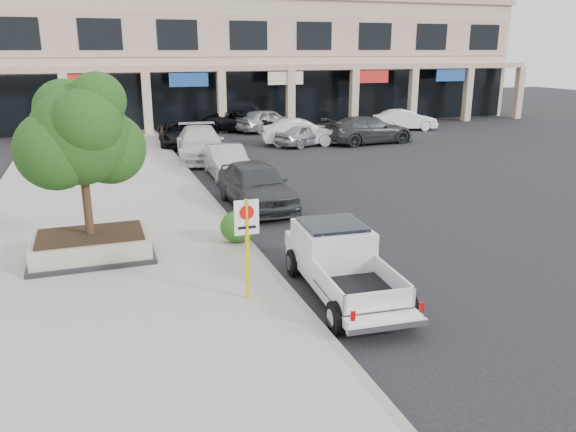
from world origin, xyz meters
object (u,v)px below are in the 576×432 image
object	(u,v)px
curb_car_a	(256,185)
lot_car_e	(267,120)
planter	(92,246)
lot_car_d	(242,121)
lot_car_b	(302,132)
curb_car_d	(179,134)
lot_car_a	(307,134)
planter_tree	(86,136)
lot_car_f	(405,120)
no_parking_sign	(247,236)
curb_car_c	(200,143)
lot_car_c	(369,130)
curb_car_b	(227,162)
pickup_truck	(345,265)

from	to	relation	value
curb_car_a	lot_car_e	world-z (taller)	curb_car_a
planter	lot_car_e	xyz separation A→B (m)	(11.86, 22.54, 0.32)
curb_car_a	lot_car_d	distance (m)	19.71
lot_car_b	curb_car_a	bearing A→B (deg)	166.09
curb_car_d	lot_car_a	size ratio (longest dim) A/B	1.24
planter_tree	lot_car_b	distance (m)	20.30
lot_car_b	lot_car_f	size ratio (longest dim) A/B	1.06
planter_tree	lot_car_d	bearing A→B (deg)	66.26
lot_car_b	curb_car_d	bearing A→B (deg)	85.56
lot_car_b	lot_car_f	bearing A→B (deg)	-54.73
no_parking_sign	lot_car_b	xyz separation A→B (m)	(8.84, 20.20, -0.87)
curb_car_c	lot_car_e	xyz separation A→B (m)	(6.32, 8.78, -0.05)
planter_tree	curb_car_a	distance (m)	7.23
lot_car_e	lot_car_a	bearing A→B (deg)	161.01
curb_car_a	curb_car_d	bearing A→B (deg)	90.48
lot_car_d	lot_car_e	distance (m)	1.73
lot_car_a	curb_car_a	bearing A→B (deg)	131.37
curb_car_a	lot_car_c	size ratio (longest dim) A/B	0.87
curb_car_b	lot_car_a	distance (m)	9.46
lot_car_e	curb_car_a	bearing A→B (deg)	138.68
lot_car_a	lot_car_d	size ratio (longest dim) A/B	0.76
curb_car_b	pickup_truck	bearing A→B (deg)	-90.37
pickup_truck	curb_car_c	world-z (taller)	curb_car_c
curb_car_b	lot_car_d	xyz separation A→B (m)	(4.38, 13.99, 0.01)
planter_tree	pickup_truck	bearing A→B (deg)	-39.01
planter	curb_car_d	size ratio (longest dim) A/B	0.64
planter	no_parking_sign	size ratio (longest dim) A/B	1.39
curb_car_d	lot_car_d	world-z (taller)	lot_car_d
planter	lot_car_b	distance (m)	20.33
lot_car_f	lot_car_d	bearing A→B (deg)	85.74
curb_car_c	lot_car_d	xyz separation A→B (m)	(4.68, 9.35, -0.11)
no_parking_sign	curb_car_c	bearing A→B (deg)	82.70
planter_tree	pickup_truck	size ratio (longest dim) A/B	0.82
planter	curb_car_c	distance (m)	14.84
lot_car_b	lot_car_a	bearing A→B (deg)	-132.85
no_parking_sign	curb_car_a	xyz separation A→B (m)	(2.45, 7.80, -0.80)
lot_car_c	lot_car_d	distance (m)	9.61
no_parking_sign	curb_car_d	size ratio (longest dim) A/B	0.46
no_parking_sign	pickup_truck	distance (m)	2.41
lot_car_f	curb_car_a	bearing A→B (deg)	146.93
planter_tree	curb_car_d	xyz separation A→B (m)	(5.02, 18.40, -2.72)
planter	curb_car_c	bearing A→B (deg)	68.04
no_parking_sign	curb_car_d	xyz separation A→B (m)	(1.86, 22.44, -0.94)
lot_car_f	no_parking_sign	bearing A→B (deg)	153.98
lot_car_d	lot_car_f	distance (m)	11.57
no_parking_sign	lot_car_e	bearing A→B (deg)	72.02
planter_tree	lot_car_e	size ratio (longest dim) A/B	0.86
pickup_truck	lot_car_e	distance (m)	27.49
no_parking_sign	curb_car_d	bearing A→B (deg)	85.25
curb_car_c	lot_car_e	distance (m)	10.82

